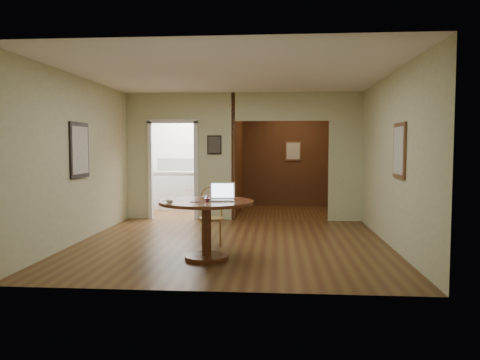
# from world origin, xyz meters

# --- Properties ---
(floor) EXTENTS (5.00, 5.00, 0.00)m
(floor) POSITION_xyz_m (0.00, 0.00, 0.00)
(floor) COLOR #472814
(floor) RESTS_ON ground
(room_shell) EXTENTS (5.20, 7.50, 5.00)m
(room_shell) POSITION_xyz_m (-0.47, 3.10, 1.29)
(room_shell) COLOR white
(room_shell) RESTS_ON ground
(dining_table) EXTENTS (1.30, 1.30, 0.81)m
(dining_table) POSITION_xyz_m (-0.24, -1.05, 0.60)
(dining_table) COLOR #5F2B17
(dining_table) RESTS_ON ground
(chair) EXTENTS (0.43, 0.43, 0.93)m
(chair) POSITION_xyz_m (-0.31, -0.05, 0.52)
(chair) COLOR #AB783C
(chair) RESTS_ON ground
(open_laptop) EXTENTS (0.38, 0.34, 0.24)m
(open_laptop) POSITION_xyz_m (-0.03, -0.99, 0.88)
(open_laptop) COLOR white
(open_laptop) RESTS_ON dining_table
(closed_laptop) EXTENTS (0.35, 0.26, 0.02)m
(closed_laptop) POSITION_xyz_m (-0.23, -0.73, 0.83)
(closed_laptop) COLOR silver
(closed_laptop) RESTS_ON dining_table
(mouse) EXTENTS (0.12, 0.09, 0.05)m
(mouse) POSITION_xyz_m (-0.69, -1.33, 0.84)
(mouse) COLOR white
(mouse) RESTS_ON dining_table
(wine_glass) EXTENTS (0.09, 0.09, 0.10)m
(wine_glass) POSITION_xyz_m (-0.21, -1.14, 0.86)
(wine_glass) COLOR white
(wine_glass) RESTS_ON dining_table
(pen) EXTENTS (0.15, 0.03, 0.01)m
(pen) POSITION_xyz_m (-0.37, -1.24, 0.82)
(pen) COLOR #0E0C59
(pen) RESTS_ON dining_table
(kitchen_cabinet) EXTENTS (2.06, 0.60, 0.94)m
(kitchen_cabinet) POSITION_xyz_m (-1.35, 4.20, 0.47)
(kitchen_cabinet) COLOR white
(kitchen_cabinet) RESTS_ON ground
(grocery_bag) EXTENTS (0.38, 0.35, 0.31)m
(grocery_bag) POSITION_xyz_m (-0.96, 4.20, 1.09)
(grocery_bag) COLOR #C5B390
(grocery_bag) RESTS_ON kitchen_cabinet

